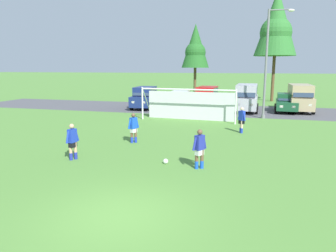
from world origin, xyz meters
The scene contains 17 objects.
ground_plane centered at (0.00, 15.00, 0.00)m, with size 400.00×400.00×0.00m, color #518438.
parking_lot_strip centered at (0.00, 22.91, 0.00)m, with size 52.00×8.40×0.01m, color #4C4C51.
soccer_ball centered at (-0.04, 4.96, 0.11)m, with size 0.22×0.22×0.22m.
soccer_goal centered at (-1.35, 16.39, 1.29)m, with size 7.51×2.34×2.57m.
player_striker_near centered at (-4.22, 4.45, 0.82)m, with size 0.30×0.72×1.64m.
player_midfield_center centered at (-2.78, 8.16, 0.82)m, with size 0.47×0.66×1.64m.
player_defender_far centered at (1.47, 4.71, 0.82)m, with size 0.53×0.62×1.64m.
player_winger_left centered at (2.82, 12.43, 0.82)m, with size 0.55×0.61×1.64m.
parked_car_slot_far_left centered at (-7.08, 22.06, 1.11)m, with size 2.40×4.73×2.16m.
parked_car_slot_left centered at (-3.79, 23.57, 0.88)m, with size 2.16×4.26×1.72m.
parked_car_slot_center_left centered at (-1.13, 24.11, 1.11)m, with size 2.31×4.69×2.16m.
parked_car_slot_center centered at (2.83, 22.55, 1.34)m, with size 2.28×4.84×2.52m.
parked_car_slot_center_right centered at (6.42, 23.08, 0.88)m, with size 2.19×4.28×1.72m.
parked_car_slot_right centered at (7.62, 23.69, 1.34)m, with size 2.21×4.80×2.52m.
tree_left_edge centered at (-4.24, 34.08, 6.64)m, with size 3.62×3.62×9.66m.
tree_mid_left centered at (5.60, 32.53, 8.96)m, with size 4.88×4.88×13.03m.
street_lamp centered at (4.44, 18.78, 4.38)m, with size 2.00×0.32×8.48m.
Camera 1 is at (3.50, -7.44, 4.10)m, focal length 33.30 mm.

